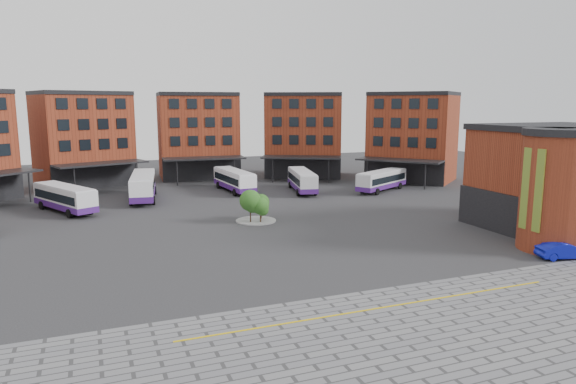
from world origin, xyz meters
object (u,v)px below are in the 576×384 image
object	(u,v)px
bus_b	(65,198)
bus_c	(143,186)
tree_island	(256,205)
bus_e	(302,180)
bus_f	(382,180)
bus_d	(234,180)
blue_car	(563,250)

from	to	relation	value
bus_b	bus_c	xyz separation A→B (m)	(9.48, 4.79, 0.19)
tree_island	bus_b	xyz separation A→B (m)	(-19.49, 13.31, -0.22)
bus_b	bus_c	bearing A→B (deg)	-0.30
bus_e	bus_f	xyz separation A→B (m)	(11.11, -3.81, -0.05)
bus_d	bus_b	bearing A→B (deg)	-168.26
bus_b	bus_e	size ratio (longest dim) A/B	0.99
tree_island	blue_car	world-z (taller)	tree_island
bus_b	bus_d	size ratio (longest dim) A/B	0.98
bus_e	blue_car	bearing A→B (deg)	-66.78
tree_island	bus_c	xyz separation A→B (m)	(-10.02, 18.10, -0.03)
bus_b	bus_f	world-z (taller)	bus_b
bus_f	blue_car	distance (m)	34.74
bus_c	bus_f	size ratio (longest dim) A/B	1.21
bus_c	blue_car	world-z (taller)	bus_c
bus_b	bus_c	distance (m)	10.62
tree_island	blue_car	distance (m)	29.47
tree_island	bus_c	distance (m)	20.69
blue_car	bus_d	bearing A→B (deg)	36.65
bus_b	bus_c	world-z (taller)	bus_c
tree_island	blue_car	xyz separation A→B (m)	(19.57, -22.00, -1.22)
bus_b	blue_car	bearing A→B (deg)	-69.24
bus_b	blue_car	world-z (taller)	bus_b
bus_e	bus_f	world-z (taller)	bus_e
bus_d	bus_c	bearing A→B (deg)	-176.45
bus_c	blue_car	distance (m)	49.85
bus_e	blue_car	world-z (taller)	bus_e
blue_car	bus_c	bearing A→B (deg)	51.63
bus_b	bus_f	size ratio (longest dim) A/B	1.06
blue_car	tree_island	bearing A→B (deg)	56.86
tree_island	bus_e	size ratio (longest dim) A/B	0.39
bus_d	bus_e	size ratio (longest dim) A/B	1.01
tree_island	bus_d	xyz separation A→B (m)	(3.06, 20.04, -0.22)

